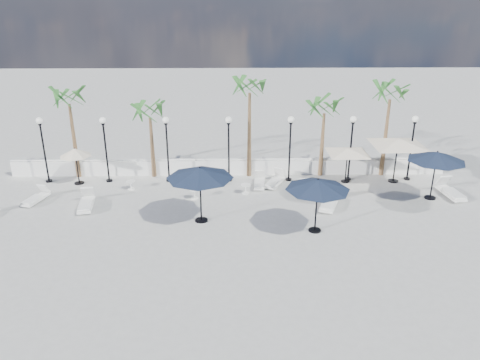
{
  "coord_description": "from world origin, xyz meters",
  "views": [
    {
      "loc": [
        0.22,
        -18.93,
        10.3
      ],
      "look_at": [
        0.58,
        2.86,
        1.5
      ],
      "focal_mm": 35.0,
      "sensor_mm": 36.0,
      "label": 1
    }
  ],
  "objects_px": {
    "lounger_2": "(86,203)",
    "lounger_7": "(308,190)",
    "lounger_6": "(275,181)",
    "parasol_cream_sq_b": "(348,148)",
    "parasol_cream_sq_a": "(399,139)",
    "parasol_navy_mid": "(318,185)",
    "lounger_4": "(330,202)",
    "parasol_cream_small": "(75,153)",
    "parasol_navy_right": "(437,157)",
    "lounger_1": "(36,198)",
    "lounger_3": "(259,182)",
    "parasol_navy_left": "(200,173)",
    "lounger_8": "(451,191)",
    "lounger_5": "(210,179)"
  },
  "relations": [
    {
      "from": "lounger_6",
      "to": "lounger_7",
      "type": "bearing_deg",
      "value": -14.22
    },
    {
      "from": "lounger_8",
      "to": "parasol_navy_right",
      "type": "relative_size",
      "value": 0.74
    },
    {
      "from": "lounger_1",
      "to": "lounger_6",
      "type": "xyz_separation_m",
      "value": [
        12.8,
        2.12,
        0.02
      ]
    },
    {
      "from": "lounger_2",
      "to": "parasol_cream_sq_a",
      "type": "distance_m",
      "value": 17.36
    },
    {
      "from": "parasol_navy_left",
      "to": "parasol_navy_right",
      "type": "xyz_separation_m",
      "value": [
        12.12,
        2.46,
        -0.12
      ]
    },
    {
      "from": "lounger_2",
      "to": "lounger_7",
      "type": "bearing_deg",
      "value": -0.95
    },
    {
      "from": "lounger_6",
      "to": "parasol_navy_mid",
      "type": "xyz_separation_m",
      "value": [
        1.36,
        -5.59,
        2.06
      ]
    },
    {
      "from": "lounger_5",
      "to": "lounger_7",
      "type": "bearing_deg",
      "value": -35.3
    },
    {
      "from": "lounger_1",
      "to": "parasol_navy_left",
      "type": "bearing_deg",
      "value": 0.89
    },
    {
      "from": "parasol_navy_left",
      "to": "parasol_cream_sq_b",
      "type": "height_order",
      "value": "parasol_navy_left"
    },
    {
      "from": "lounger_2",
      "to": "parasol_cream_small",
      "type": "xyz_separation_m",
      "value": [
        -1.36,
        3.27,
        1.61
      ]
    },
    {
      "from": "lounger_6",
      "to": "lounger_7",
      "type": "xyz_separation_m",
      "value": [
        1.68,
        -1.34,
        -0.03
      ]
    },
    {
      "from": "parasol_cream_sq_a",
      "to": "lounger_4",
      "type": "bearing_deg",
      "value": -142.58
    },
    {
      "from": "parasol_navy_mid",
      "to": "lounger_5",
      "type": "bearing_deg",
      "value": 130.77
    },
    {
      "from": "lounger_3",
      "to": "parasol_cream_sq_b",
      "type": "relative_size",
      "value": 0.41
    },
    {
      "from": "lounger_2",
      "to": "parasol_navy_right",
      "type": "height_order",
      "value": "parasol_navy_right"
    },
    {
      "from": "lounger_5",
      "to": "parasol_cream_sq_b",
      "type": "xyz_separation_m",
      "value": [
        7.89,
        0.03,
        1.82
      ]
    },
    {
      "from": "lounger_2",
      "to": "lounger_4",
      "type": "xyz_separation_m",
      "value": [
        12.49,
        -0.09,
        0.01
      ]
    },
    {
      "from": "lounger_6",
      "to": "lounger_1",
      "type": "bearing_deg",
      "value": -146.21
    },
    {
      "from": "lounger_7",
      "to": "parasol_cream_sq_a",
      "type": "relative_size",
      "value": 0.31
    },
    {
      "from": "parasol_cream_sq_a",
      "to": "lounger_5",
      "type": "bearing_deg",
      "value": -179.82
    },
    {
      "from": "lounger_4",
      "to": "parasol_cream_small",
      "type": "distance_m",
      "value": 14.34
    },
    {
      "from": "parasol_cream_small",
      "to": "lounger_7",
      "type": "bearing_deg",
      "value": -7.6
    },
    {
      "from": "lounger_7",
      "to": "parasol_navy_mid",
      "type": "height_order",
      "value": "parasol_navy_mid"
    },
    {
      "from": "lounger_4",
      "to": "parasol_cream_sq_a",
      "type": "bearing_deg",
      "value": 58.78
    },
    {
      "from": "lounger_7",
      "to": "parasol_navy_mid",
      "type": "distance_m",
      "value": 4.75
    },
    {
      "from": "parasol_navy_left",
      "to": "parasol_cream_sq_a",
      "type": "height_order",
      "value": "same"
    },
    {
      "from": "lounger_2",
      "to": "lounger_4",
      "type": "height_order",
      "value": "lounger_4"
    },
    {
      "from": "lounger_7",
      "to": "parasol_cream_sq_a",
      "type": "xyz_separation_m",
      "value": [
        5.26,
        1.73,
        2.38
      ]
    },
    {
      "from": "parasol_cream_small",
      "to": "lounger_3",
      "type": "bearing_deg",
      "value": -3.02
    },
    {
      "from": "lounger_2",
      "to": "lounger_6",
      "type": "xyz_separation_m",
      "value": [
        9.95,
        2.88,
        -0.01
      ]
    },
    {
      "from": "lounger_2",
      "to": "lounger_4",
      "type": "bearing_deg",
      "value": -8.9
    },
    {
      "from": "lounger_4",
      "to": "parasol_navy_mid",
      "type": "relative_size",
      "value": 0.76
    },
    {
      "from": "lounger_7",
      "to": "parasol_cream_sq_a",
      "type": "height_order",
      "value": "parasol_cream_sq_a"
    },
    {
      "from": "lounger_8",
      "to": "parasol_navy_mid",
      "type": "xyz_separation_m",
      "value": [
        -7.99,
        -3.84,
        2.04
      ]
    },
    {
      "from": "lounger_8",
      "to": "parasol_cream_small",
      "type": "height_order",
      "value": "parasol_cream_small"
    },
    {
      "from": "lounger_3",
      "to": "lounger_5",
      "type": "height_order",
      "value": "lounger_5"
    },
    {
      "from": "parasol_navy_mid",
      "to": "lounger_3",
      "type": "bearing_deg",
      "value": 112.7
    },
    {
      "from": "lounger_7",
      "to": "lounger_5",
      "type": "bearing_deg",
      "value": 143.98
    },
    {
      "from": "lounger_6",
      "to": "parasol_cream_sq_b",
      "type": "relative_size",
      "value": 0.46
    },
    {
      "from": "lounger_6",
      "to": "lounger_8",
      "type": "relative_size",
      "value": 0.92
    },
    {
      "from": "lounger_7",
      "to": "parasol_cream_sq_b",
      "type": "height_order",
      "value": "parasol_cream_sq_b"
    },
    {
      "from": "parasol_navy_right",
      "to": "parasol_navy_left",
      "type": "bearing_deg",
      "value": -168.53
    },
    {
      "from": "lounger_1",
      "to": "parasol_navy_left",
      "type": "distance_m",
      "value": 9.42
    },
    {
      "from": "lounger_4",
      "to": "lounger_8",
      "type": "bearing_deg",
      "value": 31.47
    },
    {
      "from": "lounger_5",
      "to": "parasol_cream_sq_b",
      "type": "bearing_deg",
      "value": -17.77
    },
    {
      "from": "lounger_7",
      "to": "parasol_cream_sq_b",
      "type": "xyz_separation_m",
      "value": [
        2.44,
        1.73,
        1.84
      ]
    },
    {
      "from": "lounger_4",
      "to": "parasol_navy_right",
      "type": "distance_m",
      "value": 6.06
    },
    {
      "from": "parasol_cream_small",
      "to": "lounger_8",
      "type": "bearing_deg",
      "value": -5.94
    },
    {
      "from": "lounger_8",
      "to": "parasol_navy_left",
      "type": "relative_size",
      "value": 0.7
    }
  ]
}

